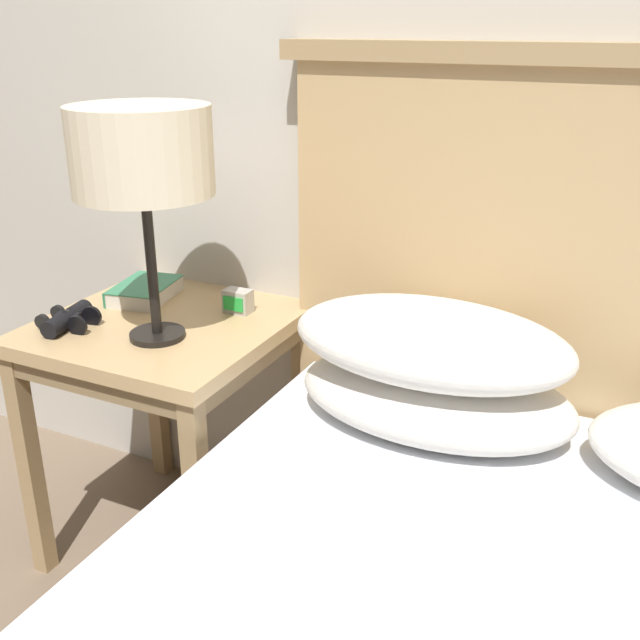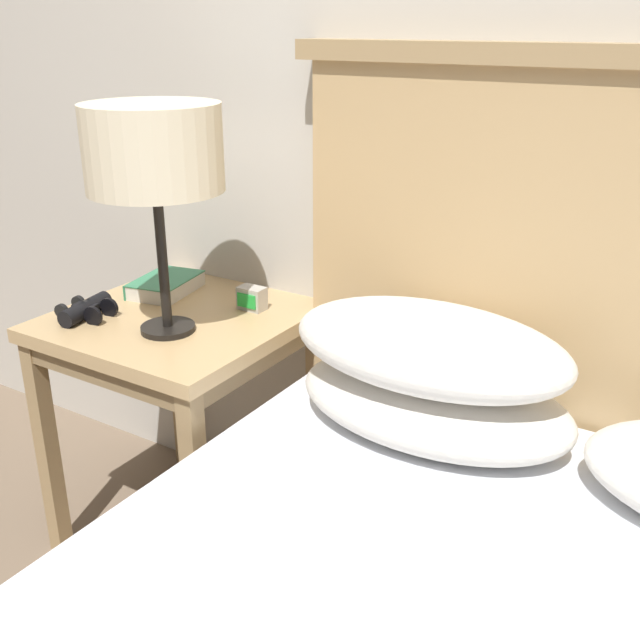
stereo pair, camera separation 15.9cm
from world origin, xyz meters
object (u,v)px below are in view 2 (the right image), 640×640
at_px(nightstand, 180,347).
at_px(binoculars_pair, 86,309).
at_px(book_on_nightstand, 165,285).
at_px(table_lamp, 154,152).
at_px(alarm_clock, 252,298).

bearing_deg(nightstand, binoculars_pair, -143.38).
height_order(nightstand, book_on_nightstand, book_on_nightstand).
bearing_deg(nightstand, book_on_nightstand, 142.64).
xyz_separation_m(table_lamp, binoculars_pair, (-0.23, -0.04, -0.40)).
xyz_separation_m(nightstand, table_lamp, (0.05, -0.09, 0.52)).
bearing_deg(alarm_clock, book_on_nightstand, -175.76).
relative_size(nightstand, binoculars_pair, 4.02).
height_order(nightstand, binoculars_pair, binoculars_pair).
xyz_separation_m(nightstand, binoculars_pair, (-0.18, -0.14, 0.11)).
distance_m(book_on_nightstand, alarm_clock, 0.28).
xyz_separation_m(book_on_nightstand, binoculars_pair, (-0.04, -0.25, 0.00)).
relative_size(nightstand, table_lamp, 1.25).
bearing_deg(book_on_nightstand, alarm_clock, 4.24).
height_order(book_on_nightstand, alarm_clock, alarm_clock).
distance_m(nightstand, binoculars_pair, 0.25).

